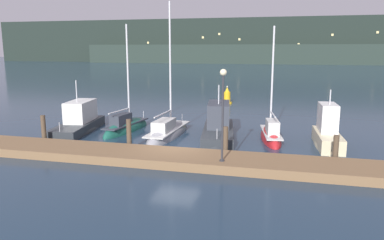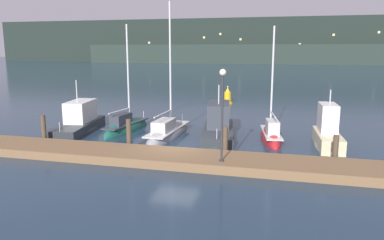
# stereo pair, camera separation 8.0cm
# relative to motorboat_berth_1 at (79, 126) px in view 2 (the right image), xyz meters

# --- Properties ---
(ground_plane) EXTENTS (400.00, 400.00, 0.00)m
(ground_plane) POSITION_rel_motorboat_berth_1_xyz_m (8.33, -3.92, -0.37)
(ground_plane) COLOR #1E3347
(dock) EXTENTS (25.34, 2.80, 0.45)m
(dock) POSITION_rel_motorboat_berth_1_xyz_m (8.33, -5.46, -0.14)
(dock) COLOR brown
(dock) RESTS_ON ground
(mooring_pile_0) EXTENTS (0.28, 0.28, 1.80)m
(mooring_pile_0) POSITION_rel_motorboat_berth_1_xyz_m (-0.08, -3.81, 0.53)
(mooring_pile_0) COLOR #4C3D2D
(mooring_pile_0) RESTS_ON ground
(mooring_pile_1) EXTENTS (0.28, 0.28, 1.82)m
(mooring_pile_1) POSITION_rel_motorboat_berth_1_xyz_m (5.53, -3.81, 0.54)
(mooring_pile_1) COLOR #4C3D2D
(mooring_pile_1) RESTS_ON ground
(mooring_pile_2) EXTENTS (0.28, 0.28, 1.66)m
(mooring_pile_2) POSITION_rel_motorboat_berth_1_xyz_m (11.14, -3.81, 0.46)
(mooring_pile_2) COLOR #4C3D2D
(mooring_pile_2) RESTS_ON ground
(mooring_pile_3) EXTENTS (0.28, 0.28, 1.51)m
(mooring_pile_3) POSITION_rel_motorboat_berth_1_xyz_m (16.74, -3.81, 0.39)
(mooring_pile_3) COLOR #4C3D2D
(mooring_pile_3) RESTS_ON ground
(motorboat_berth_1) EXTENTS (3.09, 7.03, 4.18)m
(motorboat_berth_1) POSITION_rel_motorboat_berth_1_xyz_m (0.00, 0.00, 0.00)
(motorboat_berth_1) COLOR #2D3338
(motorboat_berth_1) RESTS_ON ground
(sailboat_berth_2) EXTENTS (1.99, 5.65, 8.27)m
(sailboat_berth_2) POSITION_rel_motorboat_berth_1_xyz_m (3.27, 0.81, -0.25)
(sailboat_berth_2) COLOR #195647
(sailboat_berth_2) RESTS_ON ground
(sailboat_berth_3) EXTENTS (1.87, 6.83, 9.57)m
(sailboat_berth_3) POSITION_rel_motorboat_berth_1_xyz_m (6.61, 0.15, -0.25)
(sailboat_berth_3) COLOR gray
(sailboat_berth_3) RESTS_ON ground
(motorboat_berth_4) EXTENTS (3.17, 7.56, 4.05)m
(motorboat_berth_4) POSITION_rel_motorboat_berth_1_xyz_m (9.94, 0.70, 0.02)
(motorboat_berth_4) COLOR #2D3338
(motorboat_berth_4) RESTS_ON ground
(sailboat_berth_5) EXTENTS (1.98, 5.30, 7.91)m
(sailboat_berth_5) POSITION_rel_motorboat_berth_1_xyz_m (13.38, 0.77, -0.22)
(sailboat_berth_5) COLOR red
(sailboat_berth_5) RESTS_ON ground
(motorboat_berth_6) EXTENTS (1.69, 4.77, 4.01)m
(motorboat_berth_6) POSITION_rel_motorboat_berth_1_xyz_m (16.73, -0.13, 0.12)
(motorboat_berth_6) COLOR beige
(motorboat_berth_6) RESTS_ON ground
(channel_buoy) EXTENTS (1.06, 1.06, 1.88)m
(channel_buoy) POSITION_rel_motorboat_berth_1_xyz_m (8.19, 15.87, 0.33)
(channel_buoy) COLOR gold
(channel_buoy) RESTS_ON ground
(dock_lamppost) EXTENTS (0.32, 0.32, 4.42)m
(dock_lamppost) POSITION_rel_motorboat_berth_1_xyz_m (11.33, -6.11, 3.00)
(dock_lamppost) COLOR #2D2D33
(dock_lamppost) RESTS_ON dock
(hillside_backdrop) EXTENTS (240.00, 23.00, 17.36)m
(hillside_backdrop) POSITION_rel_motorboat_berth_1_xyz_m (8.25, 130.99, 7.63)
(hillside_backdrop) COLOR #1E2823
(hillside_backdrop) RESTS_ON ground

